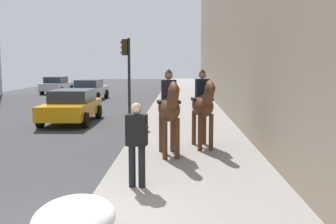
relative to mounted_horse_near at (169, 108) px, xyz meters
name	(u,v)px	position (x,y,z in m)	size (l,w,h in m)	color
mounted_horse_near	(169,108)	(0.00, 0.00, 0.00)	(2.15, 0.78, 2.32)	#4C2B16
mounted_horse_far	(203,104)	(1.04, -0.95, -0.01)	(2.15, 0.79, 2.31)	#4C2B16
pedestrian_greeting	(137,139)	(-2.77, 0.57, -0.32)	(0.32, 0.44, 1.70)	black
car_near_lane	(57,85)	(23.90, 10.36, -0.68)	(4.54, 1.98, 1.44)	silver
car_mid_lane	(90,89)	(17.76, 6.12, -0.67)	(4.37, 2.10, 1.44)	silver
car_far_lane	(72,106)	(6.73, 4.44, -0.67)	(4.47, 2.07, 1.44)	orange
traffic_light_near_curb	(127,66)	(7.19, 2.06, 1.06)	(0.20, 0.44, 3.69)	black
snow_pile_near	(74,218)	(-5.10, 1.23, -1.04)	(1.53, 1.17, 0.53)	white
snow_pile_far	(138,127)	(3.81, 1.23, -1.12)	(1.04, 0.80, 0.36)	white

